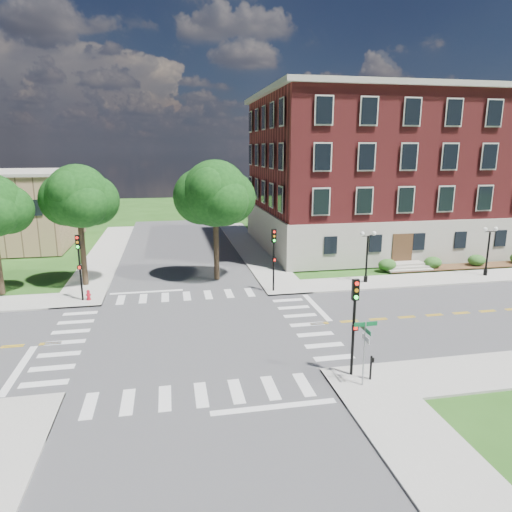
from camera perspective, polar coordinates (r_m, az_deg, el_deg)
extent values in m
plane|color=#214914|center=(28.03, -7.98, -9.53)|extent=(160.00, 160.00, 0.00)
cube|color=#3D3D3F|center=(28.03, -7.98, -9.52)|extent=(90.00, 12.00, 0.01)
cube|color=#3D3D3F|center=(28.03, -7.98, -9.52)|extent=(12.00, 90.00, 0.01)
cube|color=#9E9B93|center=(42.71, 23.88, -2.48)|extent=(34.00, 3.50, 0.12)
cube|color=#9E9B93|center=(50.79, -0.67, 1.03)|extent=(3.50, 34.00, 0.12)
cube|color=#9E9B93|center=(50.46, -18.26, 0.28)|extent=(3.50, 34.00, 0.12)
cube|color=silver|center=(32.35, 7.57, -6.37)|extent=(0.40, 5.50, 0.00)
cube|color=#A6A293|center=(54.70, 16.55, 3.67)|extent=(30.00, 20.00, 4.20)
cube|color=maroon|center=(54.03, 17.11, 12.06)|extent=(29.55, 19.70, 11.80)
cube|color=#A6A293|center=(54.32, 17.57, 18.54)|extent=(30.60, 20.60, 0.50)
cube|color=#472D19|center=(44.21, 17.82, 0.89)|extent=(2.00, 0.10, 2.80)
cylinder|color=black|center=(38.81, -20.77, -0.04)|extent=(0.44, 0.44, 4.67)
sphere|color=black|center=(38.07, -21.36, 6.99)|extent=(4.89, 4.89, 4.89)
cylinder|color=black|center=(38.06, -4.97, 0.38)|extent=(0.44, 0.44, 4.47)
sphere|color=black|center=(37.28, -5.12, 7.80)|extent=(5.40, 5.40, 5.40)
cylinder|color=black|center=(22.53, 12.03, -9.97)|extent=(0.14, 0.14, 3.80)
cube|color=black|center=(21.71, 12.33, -4.13)|extent=(0.33, 0.24, 1.00)
cylinder|color=red|center=(21.50, 12.51, -3.39)|extent=(0.18, 0.06, 0.18)
cylinder|color=orange|center=(21.59, 12.47, -4.23)|extent=(0.18, 0.06, 0.18)
cylinder|color=#19E533|center=(21.69, 12.42, -5.06)|extent=(0.18, 0.06, 0.18)
cube|color=black|center=(22.15, 12.29, -8.72)|extent=(0.31, 0.14, 0.30)
cylinder|color=black|center=(34.83, 2.21, -1.36)|extent=(0.14, 0.14, 3.80)
cube|color=black|center=(34.30, 2.25, 2.52)|extent=(0.37, 0.31, 1.00)
cylinder|color=red|center=(34.12, 2.30, 3.03)|extent=(0.19, 0.11, 0.18)
cylinder|color=orange|center=(34.18, 2.30, 2.48)|extent=(0.19, 0.11, 0.18)
cylinder|color=#19E533|center=(34.24, 2.29, 1.94)|extent=(0.19, 0.11, 0.18)
cube|color=black|center=(34.51, 2.29, -0.47)|extent=(0.32, 0.21, 0.30)
cylinder|color=black|center=(34.94, -21.07, -2.20)|extent=(0.14, 0.14, 3.80)
cube|color=black|center=(34.42, -21.40, 1.65)|extent=(0.36, 0.29, 1.00)
cylinder|color=red|center=(34.24, -21.49, 2.15)|extent=(0.19, 0.09, 0.18)
cylinder|color=orange|center=(34.30, -21.44, 1.61)|extent=(0.19, 0.09, 0.18)
cylinder|color=#19E533|center=(34.36, -21.39, 1.07)|extent=(0.19, 0.09, 0.18)
cube|color=black|center=(34.63, -21.21, -1.32)|extent=(0.32, 0.19, 0.30)
cylinder|color=black|center=(38.60, 13.54, -2.81)|extent=(0.32, 0.32, 0.50)
cylinder|color=black|center=(38.18, 13.67, -0.42)|extent=(0.16, 0.16, 3.80)
cube|color=black|center=(37.78, 13.83, 2.45)|extent=(1.00, 0.06, 0.06)
sphere|color=white|center=(37.54, 13.15, 2.73)|extent=(0.36, 0.36, 0.36)
sphere|color=white|center=(37.96, 14.53, 2.77)|extent=(0.36, 0.36, 0.36)
cylinder|color=black|center=(44.21, 26.74, -1.85)|extent=(0.32, 0.32, 0.50)
cylinder|color=black|center=(43.85, 26.97, 0.24)|extent=(0.16, 0.16, 3.80)
cube|color=black|center=(43.50, 27.23, 2.74)|extent=(1.00, 0.06, 0.06)
sphere|color=white|center=(43.16, 26.74, 2.99)|extent=(0.36, 0.36, 0.36)
sphere|color=white|center=(43.78, 27.78, 3.01)|extent=(0.36, 0.36, 0.36)
cylinder|color=gray|center=(21.83, 13.34, -11.83)|extent=(0.07, 0.07, 3.10)
cube|color=#0B5D2E|center=(21.26, 13.55, -8.28)|extent=(1.10, 0.03, 0.20)
cube|color=#0B5D2E|center=(21.35, 13.52, -8.91)|extent=(0.03, 1.10, 0.20)
cube|color=silver|center=(21.54, 13.57, -10.01)|extent=(0.03, 0.75, 0.25)
cylinder|color=black|center=(22.81, 14.16, -13.39)|extent=(0.10, 0.10, 1.20)
cube|color=black|center=(22.51, 14.36, -12.49)|extent=(0.14, 0.08, 0.22)
cylinder|color=#AA0D1C|center=(35.35, -20.18, -5.09)|extent=(0.32, 0.32, 0.10)
cylinder|color=#AA0D1C|center=(35.27, -20.21, -4.70)|extent=(0.22, 0.22, 0.60)
sphere|color=#AA0D1C|center=(35.18, -20.25, -4.19)|extent=(0.24, 0.24, 0.24)
cylinder|color=#AA0D1C|center=(35.25, -20.22, -4.58)|extent=(0.35, 0.12, 0.12)
cylinder|color=#AA0D1C|center=(35.25, -20.22, -4.58)|extent=(0.12, 0.35, 0.12)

